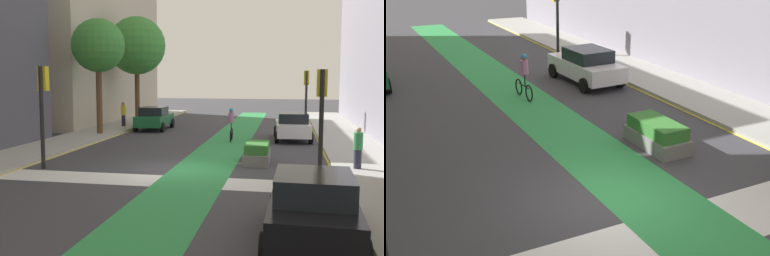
% 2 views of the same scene
% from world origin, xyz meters
% --- Properties ---
extents(ground_plane, '(120.00, 120.00, 0.00)m').
position_xyz_m(ground_plane, '(0.00, 0.00, 0.00)').
color(ground_plane, '#38383D').
extents(bike_lane_paint, '(2.40, 60.00, 0.01)m').
position_xyz_m(bike_lane_paint, '(1.03, 0.00, 0.00)').
color(bike_lane_paint, '#2D8C47').
rests_on(bike_lane_paint, ground_plane).
extents(crosswalk_band, '(12.00, 1.80, 0.01)m').
position_xyz_m(crosswalk_band, '(0.00, -2.00, 0.00)').
color(crosswalk_band, silver).
rests_on(crosswalk_band, ground_plane).
extents(traffic_signal_far_right, '(0.35, 0.52, 4.00)m').
position_xyz_m(traffic_signal_far_right, '(5.44, 14.91, 2.81)').
color(traffic_signal_far_right, black).
rests_on(traffic_signal_far_right, ground_plane).
extents(car_white_right_far, '(2.18, 4.28, 1.57)m').
position_xyz_m(car_white_right_far, '(4.54, 9.73, 0.80)').
color(car_white_right_far, silver).
rests_on(car_white_right_far, ground_plane).
extents(cyclist_in_lane, '(0.32, 1.73, 1.86)m').
position_xyz_m(cyclist_in_lane, '(1.17, 8.66, 0.97)').
color(cyclist_in_lane, black).
rests_on(cyclist_in_lane, ground_plane).
extents(median_planter, '(1.04, 2.19, 0.85)m').
position_xyz_m(median_planter, '(3.03, 2.16, 0.40)').
color(median_planter, slate).
rests_on(median_planter, ground_plane).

